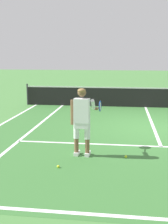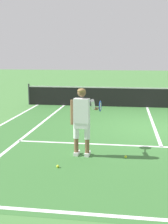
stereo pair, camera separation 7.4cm
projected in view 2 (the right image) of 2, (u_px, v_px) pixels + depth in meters
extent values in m
plane|color=#477F3D|center=(155.00, 128.00, 10.31)|extent=(80.00, 80.00, 0.00)
cube|color=#387033|center=(157.00, 135.00, 9.49)|extent=(10.98, 10.60, 0.00)
cube|color=white|center=(161.00, 147.00, 8.23)|extent=(8.23, 0.10, 0.01)
cube|color=white|center=(152.00, 122.00, 11.34)|extent=(0.10, 6.40, 0.01)
cube|color=white|center=(33.00, 130.00, 10.07)|extent=(0.10, 10.20, 0.01)
cylinder|color=#333338|center=(29.00, 94.00, 15.19)|extent=(0.08, 0.08, 1.07)
cube|color=black|center=(147.00, 98.00, 14.36)|extent=(11.84, 0.02, 0.91)
cube|color=white|center=(148.00, 88.00, 14.27)|extent=(11.84, 0.03, 0.06)
cube|color=white|center=(77.00, 153.00, 7.58)|extent=(0.13, 0.29, 0.09)
cube|color=white|center=(87.00, 154.00, 7.52)|extent=(0.13, 0.29, 0.09)
cylinder|color=brown|center=(76.00, 145.00, 7.50)|extent=(0.11, 0.11, 0.36)
cylinder|color=silver|center=(76.00, 130.00, 7.42)|extent=(0.14, 0.14, 0.41)
cylinder|color=brown|center=(87.00, 146.00, 7.44)|extent=(0.11, 0.11, 0.36)
cylinder|color=silver|center=(87.00, 131.00, 7.36)|extent=(0.14, 0.14, 0.41)
cube|color=silver|center=(82.00, 124.00, 7.36)|extent=(0.35, 0.23, 0.20)
cube|color=white|center=(82.00, 111.00, 7.30)|extent=(0.40, 0.25, 0.60)
cylinder|color=brown|center=(72.00, 112.00, 7.36)|extent=(0.09, 0.09, 0.62)
cylinder|color=white|center=(93.00, 104.00, 7.30)|extent=(0.11, 0.27, 0.29)
cylinder|color=brown|center=(96.00, 109.00, 7.52)|extent=(0.10, 0.30, 0.14)
sphere|color=brown|center=(82.00, 93.00, 7.22)|extent=(0.21, 0.21, 0.21)
ellipsoid|color=olive|center=(82.00, 91.00, 7.20)|extent=(0.21, 0.21, 0.12)
cylinder|color=#232326|center=(98.00, 108.00, 7.73)|extent=(0.05, 0.20, 0.03)
cylinder|color=#1E479E|center=(99.00, 107.00, 7.88)|extent=(0.03, 0.10, 0.02)
torus|color=#1E479E|center=(100.00, 106.00, 8.05)|extent=(0.05, 0.30, 0.30)
cylinder|color=silver|center=(100.00, 106.00, 8.05)|extent=(0.02, 0.25, 0.25)
sphere|color=#CCE02D|center=(58.00, 166.00, 6.71)|extent=(0.07, 0.07, 0.07)
sphere|color=#CCE02D|center=(126.00, 157.00, 7.34)|extent=(0.07, 0.07, 0.07)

